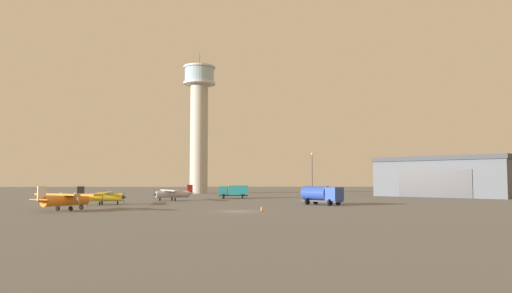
{
  "coord_description": "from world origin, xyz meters",
  "views": [
    {
      "loc": [
        -1.86,
        -58.4,
        3.85
      ],
      "look_at": [
        3.27,
        15.37,
        8.99
      ],
      "focal_mm": 33.49,
      "sensor_mm": 36.0,
      "label": 1
    }
  ],
  "objects_px": {
    "airplane_yellow": "(102,196)",
    "light_post_west": "(312,171)",
    "control_tower": "(199,118)",
    "truck_box_teal": "(234,191)",
    "traffic_cone_near_left": "(262,209)",
    "airplane_silver": "(173,193)",
    "truck_fuel_tanker_blue": "(321,194)",
    "airplane_orange": "(65,199)"
  },
  "relations": [
    {
      "from": "airplane_yellow",
      "to": "light_post_west",
      "type": "height_order",
      "value": "light_post_west"
    },
    {
      "from": "control_tower",
      "to": "airplane_yellow",
      "type": "distance_m",
      "value": 65.34
    },
    {
      "from": "truck_box_teal",
      "to": "traffic_cone_near_left",
      "type": "relative_size",
      "value": 8.53
    },
    {
      "from": "airplane_silver",
      "to": "truck_box_teal",
      "type": "bearing_deg",
      "value": -159.77
    },
    {
      "from": "control_tower",
      "to": "truck_box_teal",
      "type": "bearing_deg",
      "value": -76.2
    },
    {
      "from": "traffic_cone_near_left",
      "to": "airplane_silver",
      "type": "bearing_deg",
      "value": 114.37
    },
    {
      "from": "airplane_silver",
      "to": "light_post_west",
      "type": "distance_m",
      "value": 34.32
    },
    {
      "from": "airplane_silver",
      "to": "truck_fuel_tanker_blue",
      "type": "relative_size",
      "value": 1.48
    },
    {
      "from": "truck_fuel_tanker_blue",
      "to": "traffic_cone_near_left",
      "type": "relative_size",
      "value": 9.12
    },
    {
      "from": "airplane_orange",
      "to": "traffic_cone_near_left",
      "type": "distance_m",
      "value": 24.28
    },
    {
      "from": "airplane_orange",
      "to": "light_post_west",
      "type": "relative_size",
      "value": 0.98
    },
    {
      "from": "truck_box_teal",
      "to": "airplane_orange",
      "type": "bearing_deg",
      "value": 63.18
    },
    {
      "from": "truck_box_teal",
      "to": "traffic_cone_near_left",
      "type": "bearing_deg",
      "value": 96.28
    },
    {
      "from": "airplane_orange",
      "to": "airplane_silver",
      "type": "distance_m",
      "value": 29.68
    },
    {
      "from": "control_tower",
      "to": "traffic_cone_near_left",
      "type": "bearing_deg",
      "value": -81.57
    },
    {
      "from": "airplane_yellow",
      "to": "traffic_cone_near_left",
      "type": "distance_m",
      "value": 28.69
    },
    {
      "from": "airplane_yellow",
      "to": "traffic_cone_near_left",
      "type": "xyz_separation_m",
      "value": [
        23.19,
        -16.85,
        -0.97
      ]
    },
    {
      "from": "truck_box_teal",
      "to": "truck_fuel_tanker_blue",
      "type": "bearing_deg",
      "value": 118.58
    },
    {
      "from": "control_tower",
      "to": "truck_box_teal",
      "type": "xyz_separation_m",
      "value": [
        9.16,
        -37.27,
        -19.92
      ]
    },
    {
      "from": "truck_box_teal",
      "to": "light_post_west",
      "type": "distance_m",
      "value": 19.67
    },
    {
      "from": "airplane_orange",
      "to": "light_post_west",
      "type": "xyz_separation_m",
      "value": [
        39.41,
        45.49,
        4.35
      ]
    },
    {
      "from": "airplane_orange",
      "to": "airplane_silver",
      "type": "height_order",
      "value": "airplane_orange"
    },
    {
      "from": "airplane_orange",
      "to": "light_post_west",
      "type": "bearing_deg",
      "value": -9.44
    },
    {
      "from": "truck_box_teal",
      "to": "truck_fuel_tanker_blue",
      "type": "distance_m",
      "value": 29.33
    },
    {
      "from": "airplane_silver",
      "to": "control_tower",
      "type": "bearing_deg",
      "value": -114.26
    },
    {
      "from": "airplane_orange",
      "to": "truck_fuel_tanker_blue",
      "type": "bearing_deg",
      "value": -39.92
    },
    {
      "from": "airplane_orange",
      "to": "control_tower",
      "type": "bearing_deg",
      "value": 21.99
    },
    {
      "from": "control_tower",
      "to": "traffic_cone_near_left",
      "type": "height_order",
      "value": "control_tower"
    },
    {
      "from": "airplane_orange",
      "to": "truck_fuel_tanker_blue",
      "type": "height_order",
      "value": "airplane_orange"
    },
    {
      "from": "airplane_orange",
      "to": "truck_box_teal",
      "type": "relative_size",
      "value": 1.59
    },
    {
      "from": "control_tower",
      "to": "traffic_cone_near_left",
      "type": "relative_size",
      "value": 56.59
    },
    {
      "from": "airplane_yellow",
      "to": "airplane_orange",
      "type": "distance_m",
      "value": 14.26
    },
    {
      "from": "control_tower",
      "to": "airplane_silver",
      "type": "xyz_separation_m",
      "value": [
        -2.25,
        -47.46,
        -20.1
      ]
    },
    {
      "from": "airplane_yellow",
      "to": "airplane_silver",
      "type": "height_order",
      "value": "airplane_silver"
    },
    {
      "from": "airplane_orange",
      "to": "light_post_west",
      "type": "distance_m",
      "value": 60.35
    },
    {
      "from": "truck_fuel_tanker_blue",
      "to": "control_tower",
      "type": "bearing_deg",
      "value": 158.89
    },
    {
      "from": "airplane_yellow",
      "to": "truck_box_teal",
      "type": "xyz_separation_m",
      "value": [
        20.81,
        23.79,
        0.21
      ]
    },
    {
      "from": "control_tower",
      "to": "truck_fuel_tanker_blue",
      "type": "distance_m",
      "value": 70.2
    },
    {
      "from": "airplane_silver",
      "to": "truck_box_teal",
      "type": "xyz_separation_m",
      "value": [
        11.41,
        10.19,
        0.18
      ]
    },
    {
      "from": "airplane_orange",
      "to": "traffic_cone_near_left",
      "type": "relative_size",
      "value": 13.56
    },
    {
      "from": "airplane_silver",
      "to": "traffic_cone_near_left",
      "type": "xyz_separation_m",
      "value": [
        13.8,
        -30.45,
        -1.0
      ]
    },
    {
      "from": "airplane_silver",
      "to": "traffic_cone_near_left",
      "type": "bearing_deg",
      "value": 92.82
    }
  ]
}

